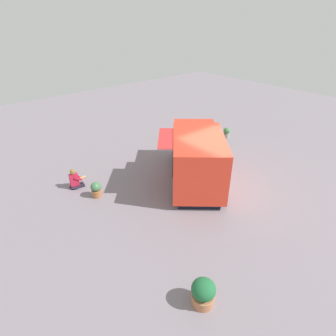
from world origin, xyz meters
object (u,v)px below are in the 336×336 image
(planter_flowering_near, at_px, (227,132))
(planter_flowering_far, at_px, (203,292))
(food_truck, at_px, (196,157))
(planter_flowering_side, at_px, (96,189))
(person_customer, at_px, (75,180))

(planter_flowering_near, bearing_deg, planter_flowering_far, 35.71)
(food_truck, distance_m, planter_flowering_side, 4.55)
(person_customer, relative_size, planter_flowering_far, 1.12)
(planter_flowering_far, bearing_deg, person_customer, -88.89)
(person_customer, xyz_separation_m, planter_flowering_near, (-9.54, 0.72, -0.04))
(person_customer, distance_m, planter_flowering_side, 1.28)
(food_truck, xyz_separation_m, person_customer, (4.52, -2.93, -0.77))
(person_customer, xyz_separation_m, planter_flowering_side, (-0.38, 1.23, -0.03))
(planter_flowering_near, distance_m, planter_flowering_side, 9.17)
(food_truck, relative_size, planter_flowering_near, 8.33)
(person_customer, distance_m, planter_flowering_far, 7.48)
(person_customer, bearing_deg, planter_flowering_near, 175.67)
(planter_flowering_near, xyz_separation_m, planter_flowering_side, (9.16, 0.50, 0.02))
(planter_flowering_near, bearing_deg, person_customer, -4.33)
(person_customer, height_order, planter_flowering_side, person_customer)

